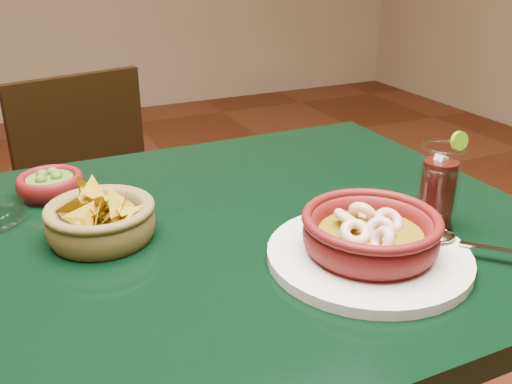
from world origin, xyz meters
name	(u,v)px	position (x,y,z in m)	size (l,w,h in m)	color
dining_table	(170,295)	(0.00, 0.00, 0.65)	(1.20, 0.80, 0.75)	black
dining_chair	(106,220)	(0.02, 0.70, 0.46)	(0.47, 0.47, 0.84)	black
shrimp_plate	(370,239)	(0.24, -0.18, 0.78)	(0.35, 0.28, 0.08)	silver
chip_basket	(101,220)	(-0.08, 0.05, 0.78)	(0.19, 0.19, 0.11)	brown
guacamole_ramekin	(50,184)	(-0.13, 0.24, 0.77)	(0.13, 0.13, 0.05)	#4F0D0D
cola_drink	(438,188)	(0.39, -0.14, 0.82)	(0.13, 0.13, 0.15)	white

